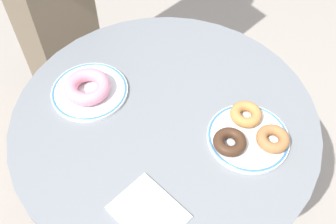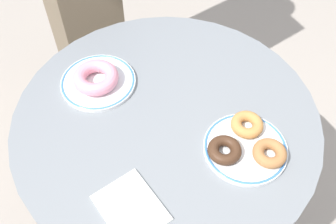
# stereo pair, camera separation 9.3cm
# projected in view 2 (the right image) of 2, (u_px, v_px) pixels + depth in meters

# --- Properties ---
(cafe_table) EXTENTS (0.78, 0.78, 0.73)m
(cafe_table) POSITION_uv_depth(u_px,v_px,m) (166.00, 160.00, 1.15)
(cafe_table) COLOR slate
(cafe_table) RESTS_ON ground
(plate_left) EXTENTS (0.20, 0.20, 0.01)m
(plate_left) POSITION_uv_depth(u_px,v_px,m) (98.00, 82.00, 1.04)
(plate_left) COLOR white
(plate_left) RESTS_ON cafe_table
(plate_right) EXTENTS (0.20, 0.20, 0.01)m
(plate_right) POSITION_uv_depth(u_px,v_px,m) (245.00, 148.00, 0.91)
(plate_right) COLOR white
(plate_right) RESTS_ON cafe_table
(donut_pink_frosted) EXTENTS (0.17, 0.17, 0.04)m
(donut_pink_frosted) POSITION_uv_depth(u_px,v_px,m) (96.00, 77.00, 1.01)
(donut_pink_frosted) COLOR pink
(donut_pink_frosted) RESTS_ON plate_left
(donut_cinnamon) EXTENTS (0.10, 0.10, 0.03)m
(donut_cinnamon) POSITION_uv_depth(u_px,v_px,m) (270.00, 153.00, 0.88)
(donut_cinnamon) COLOR #A36B3D
(donut_cinnamon) RESTS_ON plate_right
(donut_old_fashioned) EXTENTS (0.09, 0.09, 0.03)m
(donut_old_fashioned) POSITION_uv_depth(u_px,v_px,m) (247.00, 125.00, 0.93)
(donut_old_fashioned) COLOR #BC7F42
(donut_old_fashioned) RESTS_ON plate_right
(donut_chocolate) EXTENTS (0.11, 0.11, 0.03)m
(donut_chocolate) POSITION_uv_depth(u_px,v_px,m) (225.00, 150.00, 0.88)
(donut_chocolate) COLOR #422819
(donut_chocolate) RESTS_ON plate_right
(paper_napkin) EXTENTS (0.18, 0.16, 0.01)m
(paper_napkin) POSITION_uv_depth(u_px,v_px,m) (131.00, 208.00, 0.82)
(paper_napkin) COLOR white
(paper_napkin) RESTS_ON cafe_table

